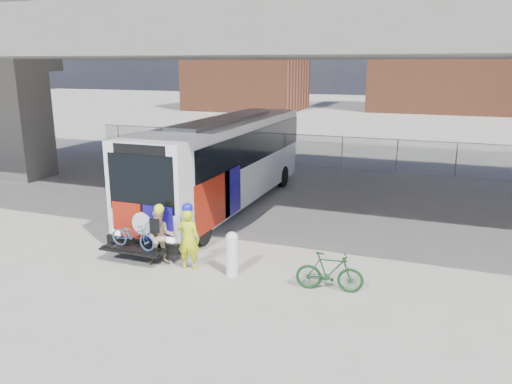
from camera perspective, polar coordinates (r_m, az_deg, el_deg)
The scene contains 9 objects.
ground at distance 17.83m, azimuth -1.12°, elevation -4.48°, with size 160.00×160.00×0.00m, color #9E9991.
bus at distance 20.41m, azimuth -3.61°, elevation 4.06°, with size 2.67×12.91×3.69m.
overpass at distance 20.64m, azimuth 3.10°, elevation 16.56°, with size 40.00×16.00×7.95m.
chainlink_fence at distance 28.68m, azimuth 7.87°, elevation 5.59°, with size 30.00×0.06×30.00m.
brick_buildings at distance 64.07m, azimuth 16.72°, elevation 13.57°, with size 54.00×22.00×12.00m.
bollard at distance 14.00m, azimuth -2.76°, elevation -6.89°, with size 0.34×0.34×1.30m.
cyclist_hivis at distance 14.47m, azimuth -7.73°, elevation -5.15°, with size 0.71×0.52×1.99m.
cyclist_tan at distance 14.95m, azimuth -10.88°, elevation -4.98°, with size 1.03×0.96×1.86m.
bike_parked at distance 13.28m, azimuth 8.41°, elevation -9.03°, with size 0.50×1.76×1.06m, color #143F1B.
Camera 1 is at (6.31, -15.64, 5.79)m, focal length 35.00 mm.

